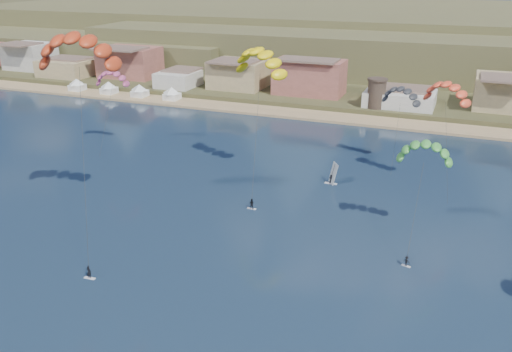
# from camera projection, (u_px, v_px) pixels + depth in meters

# --- Properties ---
(beach) EXTENTS (2200.00, 12.00, 0.90)m
(beach) POSITION_uv_depth(u_px,v_px,m) (352.00, 119.00, 151.17)
(beach) COLOR tan
(beach) RESTS_ON ground
(land) EXTENTS (2200.00, 900.00, 4.00)m
(land) POSITION_uv_depth(u_px,v_px,m) (447.00, 8.00, 544.11)
(land) COLOR brown
(land) RESTS_ON ground
(foothills) EXTENTS (940.00, 210.00, 18.00)m
(foothills) POSITION_uv_depth(u_px,v_px,m) (458.00, 38.00, 249.72)
(foothills) COLOR brown
(foothills) RESTS_ON ground
(town) EXTENTS (400.00, 24.00, 12.00)m
(town) POSITION_uv_depth(u_px,v_px,m) (243.00, 72.00, 175.84)
(town) COLOR silver
(town) RESTS_ON ground
(watchtower) EXTENTS (5.82, 5.82, 8.60)m
(watchtower) POSITION_uv_depth(u_px,v_px,m) (377.00, 93.00, 154.14)
(watchtower) COLOR #47382D
(watchtower) RESTS_ON ground
(beach_tents) EXTENTS (43.40, 6.40, 5.00)m
(beach_tents) POSITION_uv_depth(u_px,v_px,m) (123.00, 86.00, 175.95)
(beach_tents) COLOR white
(beach_tents) RESTS_ON ground
(kitesurfer_red) EXTENTS (18.66, 20.69, 34.81)m
(kitesurfer_red) POSITION_uv_depth(u_px,v_px,m) (77.00, 45.00, 81.12)
(kitesurfer_red) COLOR silver
(kitesurfer_red) RESTS_ON ground
(kitesurfer_yellow) EXTENTS (13.53, 20.88, 29.11)m
(kitesurfer_yellow) POSITION_uv_depth(u_px,v_px,m) (260.00, 58.00, 101.98)
(kitesurfer_yellow) COLOR silver
(kitesurfer_yellow) RESTS_ON ground
(kitesurfer_green) EXTENTS (8.79, 12.35, 17.90)m
(kitesurfer_green) POSITION_uv_depth(u_px,v_px,m) (425.00, 149.00, 80.89)
(kitesurfer_green) COLOR silver
(kitesurfer_green) RESTS_ON ground
(distant_kite_pink) EXTENTS (8.74, 6.37, 19.96)m
(distant_kite_pink) POSITION_uv_depth(u_px,v_px,m) (112.00, 76.00, 121.72)
(distant_kite_pink) COLOR #262626
(distant_kite_pink) RESTS_ON ground
(distant_kite_dark) EXTENTS (9.32, 6.96, 18.87)m
(distant_kite_dark) POSITION_uv_depth(u_px,v_px,m) (401.00, 92.00, 111.50)
(distant_kite_dark) COLOR #262626
(distant_kite_dark) RESTS_ON ground
(distant_kite_orange) EXTENTS (10.16, 7.86, 22.42)m
(distant_kite_orange) POSITION_uv_depth(u_px,v_px,m) (447.00, 89.00, 98.24)
(distant_kite_orange) COLOR #262626
(distant_kite_orange) RESTS_ON ground
(windsurfer) EXTENTS (2.47, 2.68, 4.37)m
(windsurfer) POSITION_uv_depth(u_px,v_px,m) (332.00, 177.00, 106.39)
(windsurfer) COLOR silver
(windsurfer) RESTS_ON ground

